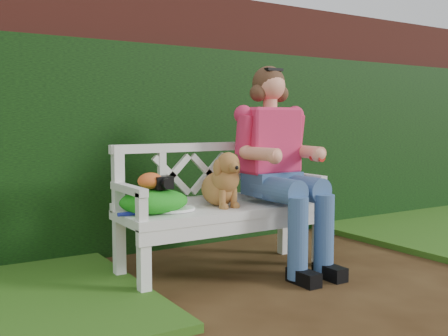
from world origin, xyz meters
TOP-DOWN VIEW (x-y plane):
  - ground at (0.00, 0.00)m, footprint 60.00×60.00m
  - brick_wall at (0.00, 1.90)m, footprint 10.00×0.30m
  - ivy_hedge at (0.00, 1.68)m, footprint 10.00×0.18m
  - garden_bench at (-0.45, 0.75)m, footprint 1.63×0.76m
  - seated_woman at (-0.03, 0.73)m, footprint 0.90×1.02m
  - dog at (-0.47, 0.76)m, footprint 0.38×0.43m
  - tennis_racket at (-0.87, 0.75)m, footprint 0.59×0.32m
  - green_bag at (-0.98, 0.77)m, footprint 0.51×0.42m
  - camera_item at (-0.93, 0.74)m, footprint 0.13×0.10m
  - baseball_glove at (-1.01, 0.76)m, footprint 0.20×0.16m

SIDE VIEW (x-z plane):
  - ground at x=0.00m, z-range 0.00..0.00m
  - garden_bench at x=-0.45m, z-range 0.00..0.48m
  - tennis_racket at x=-0.87m, z-range 0.48..0.51m
  - green_bag at x=-0.98m, z-range 0.48..0.64m
  - dog at x=-0.47m, z-range 0.48..0.87m
  - camera_item at x=-0.93m, z-range 0.64..0.72m
  - baseball_glove at x=-1.01m, z-range 0.64..0.75m
  - seated_woman at x=-0.03m, z-range 0.00..1.50m
  - ivy_hedge at x=0.00m, z-range 0.00..1.70m
  - brick_wall at x=0.00m, z-range 0.00..2.20m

